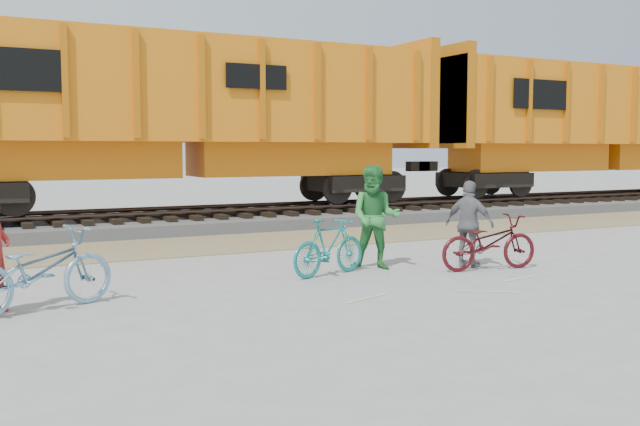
# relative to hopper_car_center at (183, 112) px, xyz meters

# --- Properties ---
(ground) EXTENTS (120.00, 120.00, 0.00)m
(ground) POSITION_rel_hopper_car_center_xyz_m (0.63, -9.00, -3.01)
(ground) COLOR #9E9E99
(ground) RESTS_ON ground
(gravel_strip) EXTENTS (120.00, 3.00, 0.02)m
(gravel_strip) POSITION_rel_hopper_car_center_xyz_m (0.63, -3.50, -3.00)
(gravel_strip) COLOR #92825B
(gravel_strip) RESTS_ON ground
(ballast_bed) EXTENTS (120.00, 4.00, 0.30)m
(ballast_bed) POSITION_rel_hopper_car_center_xyz_m (0.63, 0.00, -2.86)
(ballast_bed) COLOR slate
(ballast_bed) RESTS_ON ground
(track) EXTENTS (120.00, 2.60, 0.24)m
(track) POSITION_rel_hopper_car_center_xyz_m (0.63, 0.00, -2.53)
(track) COLOR black
(track) RESTS_ON ballast_bed
(hopper_car_center) EXTENTS (14.00, 3.13, 4.65)m
(hopper_car_center) POSITION_rel_hopper_car_center_xyz_m (0.00, 0.00, 0.00)
(hopper_car_center) COLOR black
(hopper_car_center) RESTS_ON track
(hopper_car_right) EXTENTS (14.00, 3.13, 4.65)m
(hopper_car_right) POSITION_rel_hopper_car_center_xyz_m (15.00, 0.00, 0.00)
(hopper_car_right) COLOR black
(hopper_car_right) RESTS_ON track
(bicycle_blue) EXTENTS (2.12, 1.33, 1.05)m
(bicycle_blue) POSITION_rel_hopper_car_center_xyz_m (-4.44, -8.55, -2.48)
(bicycle_blue) COLOR #739FBC
(bicycle_blue) RESTS_ON ground
(bicycle_teal) EXTENTS (1.62, 0.86, 0.94)m
(bicycle_teal) POSITION_rel_hopper_car_center_xyz_m (0.03, -7.94, -2.54)
(bicycle_teal) COLOR #15827B
(bicycle_teal) RESTS_ON ground
(bicycle_maroon) EXTENTS (1.86, 0.88, 0.94)m
(bicycle_maroon) POSITION_rel_hopper_car_center_xyz_m (2.70, -8.73, -2.54)
(bicycle_maroon) COLOR #480E13
(bicycle_maroon) RESTS_ON ground
(person_man) EXTENTS (1.10, 1.07, 1.78)m
(person_man) POSITION_rel_hopper_car_center_xyz_m (1.03, -7.74, -2.12)
(person_man) COLOR #2D7E38
(person_man) RESTS_ON ground
(person_woman) EXTENTS (0.73, 0.96, 1.51)m
(person_woman) POSITION_rel_hopper_car_center_xyz_m (2.60, -8.33, -2.25)
(person_woman) COLOR slate
(person_woman) RESTS_ON ground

